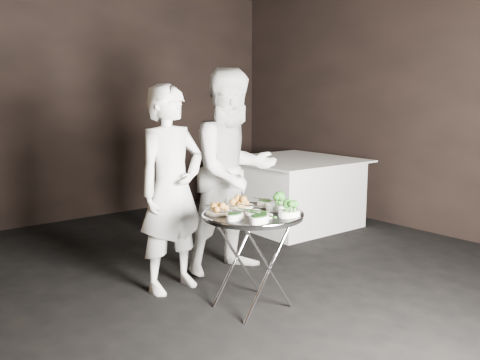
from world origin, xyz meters
TOP-DOWN VIEW (x-y plane):
  - floor at (0.00, 0.00)m, footprint 6.00×7.00m
  - wall_back at (0.00, 3.52)m, footprint 6.00×0.05m
  - wall_right at (3.02, 0.00)m, footprint 0.05×7.00m
  - tray_stand at (0.04, -0.00)m, footprint 0.48×0.41m
  - serving_tray at (0.04, -0.00)m, footprint 0.75×0.75m
  - potato_plate_a at (-0.15, 0.15)m, footprint 0.20×0.20m
  - potato_plate_b at (0.10, 0.22)m, footprint 0.21×0.21m
  - greens_bowl at (0.27, 0.12)m, footprint 0.12×0.12m
  - asparagus_plate_a at (0.04, -0.00)m, footprint 0.19×0.15m
  - asparagus_plate_b at (0.00, -0.15)m, footprint 0.20×0.12m
  - spinach_bowl_a at (-0.17, -0.06)m, footprint 0.18×0.14m
  - spinach_bowl_b at (-0.09, -0.23)m, footprint 0.20×0.16m
  - broccoli_bowl_a at (0.26, -0.04)m, footprint 0.22×0.18m
  - broccoli_bowl_b at (0.18, -0.24)m, footprint 0.18×0.14m
  - serving_utensils at (0.06, 0.07)m, footprint 0.59×0.45m
  - waiter_left at (-0.22, 0.69)m, footprint 0.64×0.45m
  - waiter_right at (0.44, 0.73)m, footprint 0.93×0.76m
  - dining_table at (2.00, 1.56)m, footprint 1.42×1.42m

SIDE VIEW (x-z plane):
  - floor at x=0.00m, z-range -0.05..0.00m
  - tray_stand at x=0.04m, z-range 0.04..0.75m
  - dining_table at x=2.00m, z-range 0.00..0.81m
  - serving_tray at x=0.04m, z-range 0.69..0.73m
  - asparagus_plate_a at x=0.04m, z-range 0.72..0.75m
  - asparagus_plate_b at x=0.00m, z-range 0.72..0.76m
  - spinach_bowl_a at x=-0.17m, z-range 0.72..0.78m
  - potato_plate_a at x=-0.15m, z-range 0.72..0.79m
  - broccoli_bowl_b at x=0.18m, z-range 0.72..0.79m
  - spinach_bowl_b at x=-0.09m, z-range 0.72..0.79m
  - greens_bowl at x=0.27m, z-range 0.72..0.79m
  - potato_plate_b at x=0.10m, z-range 0.72..0.79m
  - broccoli_bowl_a at x=0.26m, z-range 0.72..0.80m
  - serving_utensils at x=0.06m, z-range 0.77..0.78m
  - waiter_left at x=-0.22m, z-range 0.00..1.66m
  - waiter_right at x=0.44m, z-range 0.00..1.80m
  - wall_back at x=0.00m, z-range 0.00..3.00m
  - wall_right at x=3.02m, z-range 0.00..3.00m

